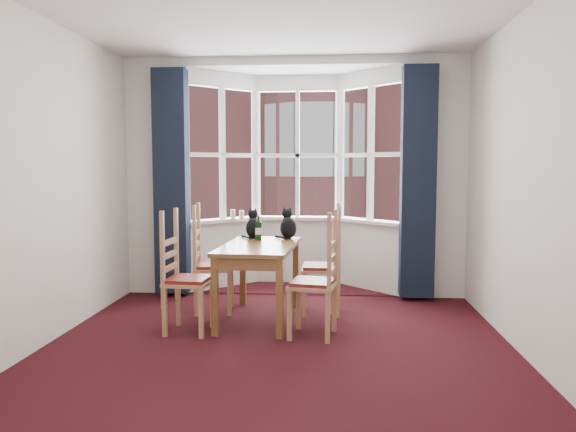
# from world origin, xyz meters

# --- Properties ---
(floor) EXTENTS (4.50, 4.50, 0.00)m
(floor) POSITION_xyz_m (0.00, 0.00, 0.00)
(floor) COLOR black
(floor) RESTS_ON ground
(wall_left) EXTENTS (0.00, 4.50, 4.50)m
(wall_left) POSITION_xyz_m (-2.00, 0.00, 1.40)
(wall_left) COLOR silver
(wall_left) RESTS_ON floor
(wall_right) EXTENTS (0.00, 4.50, 4.50)m
(wall_right) POSITION_xyz_m (2.00, 0.00, 1.40)
(wall_right) COLOR silver
(wall_right) RESTS_ON floor
(wall_near) EXTENTS (4.00, 0.00, 4.00)m
(wall_near) POSITION_xyz_m (0.00, -2.25, 1.40)
(wall_near) COLOR silver
(wall_near) RESTS_ON floor
(wall_back_pier_left) EXTENTS (0.70, 0.12, 2.80)m
(wall_back_pier_left) POSITION_xyz_m (-1.65, 2.25, 1.40)
(wall_back_pier_left) COLOR silver
(wall_back_pier_left) RESTS_ON floor
(wall_back_pier_right) EXTENTS (0.70, 0.12, 2.80)m
(wall_back_pier_right) POSITION_xyz_m (1.65, 2.25, 1.40)
(wall_back_pier_right) COLOR silver
(wall_back_pier_right) RESTS_ON floor
(bay_window) EXTENTS (2.76, 0.94, 2.80)m
(bay_window) POSITION_xyz_m (0.00, 2.75, 1.40)
(bay_window) COLOR white
(bay_window) RESTS_ON floor
(curtain_left) EXTENTS (0.38, 0.22, 2.60)m
(curtain_left) POSITION_xyz_m (-1.42, 2.07, 1.35)
(curtain_left) COLOR black
(curtain_left) RESTS_ON floor
(curtain_right) EXTENTS (0.38, 0.22, 2.60)m
(curtain_right) POSITION_xyz_m (1.42, 2.07, 1.35)
(curtain_right) COLOR black
(curtain_right) RESTS_ON floor
(dining_table) EXTENTS (0.76, 1.33, 0.76)m
(dining_table) POSITION_xyz_m (-0.27, 1.11, 0.65)
(dining_table) COLOR brown
(dining_table) RESTS_ON floor
(chair_left_near) EXTENTS (0.43, 0.45, 0.92)m
(chair_left_near) POSITION_xyz_m (-0.95, 0.65, 0.47)
(chair_left_near) COLOR tan
(chair_left_near) RESTS_ON floor
(chair_left_far) EXTENTS (0.45, 0.46, 0.92)m
(chair_left_far) POSITION_xyz_m (-0.87, 1.37, 0.47)
(chair_left_far) COLOR tan
(chair_left_far) RESTS_ON floor
(chair_right_near) EXTENTS (0.46, 0.48, 0.92)m
(chair_right_near) POSITION_xyz_m (0.37, 0.59, 0.47)
(chair_right_near) COLOR tan
(chair_right_near) RESTS_ON floor
(chair_right_far) EXTENTS (0.41, 0.42, 0.92)m
(chair_right_far) POSITION_xyz_m (0.43, 1.41, 0.47)
(chair_right_far) COLOR tan
(chair_right_far) RESTS_ON floor
(cat_left) EXTENTS (0.22, 0.27, 0.33)m
(cat_left) POSITION_xyz_m (-0.39, 1.61, 0.88)
(cat_left) COLOR black
(cat_left) RESTS_ON dining_table
(cat_right) EXTENTS (0.23, 0.28, 0.34)m
(cat_right) POSITION_xyz_m (-0.02, 1.62, 0.89)
(cat_right) COLOR black
(cat_right) RESTS_ON dining_table
(wine_bottle) EXTENTS (0.07, 0.07, 0.26)m
(wine_bottle) POSITION_xyz_m (-0.31, 1.41, 0.87)
(wine_bottle) COLOR black
(wine_bottle) RESTS_ON dining_table
(candle_tall) EXTENTS (0.06, 0.06, 0.12)m
(candle_tall) POSITION_xyz_m (-0.79, 2.60, 0.93)
(candle_tall) COLOR white
(candle_tall) RESTS_ON bay_window
(candle_short) EXTENTS (0.06, 0.06, 0.11)m
(candle_short) POSITION_xyz_m (-0.69, 2.63, 0.92)
(candle_short) COLOR white
(candle_short) RESTS_ON bay_window
(street) EXTENTS (80.00, 80.00, 0.00)m
(street) POSITION_xyz_m (0.00, 32.25, -6.00)
(street) COLOR #333335
(street) RESTS_ON ground
(tenement_building) EXTENTS (18.40, 7.80, 15.20)m
(tenement_building) POSITION_xyz_m (0.00, 14.01, 1.60)
(tenement_building) COLOR #8E4B49
(tenement_building) RESTS_ON street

